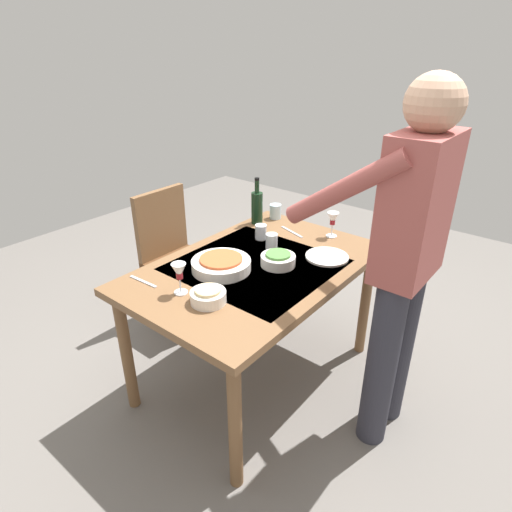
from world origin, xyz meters
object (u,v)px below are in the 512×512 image
water_cup_near_left (272,241)px  water_cup_near_right (275,211)px  side_bowl_salad (278,259)px  side_bowl_bread (208,296)px  serving_bowl_pasta (221,264)px  dining_table (256,278)px  chair_near (173,249)px  wine_glass_right (333,220)px  wine_glass_left (179,273)px  wine_bottle (257,207)px  water_cup_far_left (261,232)px  person_server (403,256)px  dinner_plate_near (327,257)px

water_cup_near_left → water_cup_near_right: bearing=-146.0°
side_bowl_salad → side_bowl_bread: bearing=-3.5°
serving_bowl_pasta → dining_table: bearing=147.0°
dining_table → side_bowl_bread: (0.41, 0.06, 0.12)m
dining_table → water_cup_near_right: (-0.59, -0.31, 0.13)m
chair_near → wine_glass_right: (-0.43, 0.94, 0.31)m
wine_glass_left → water_cup_near_right: (-1.02, -0.22, -0.06)m
wine_bottle → side_bowl_salad: wine_bottle is taller
dining_table → chair_near: size_ratio=1.46×
water_cup_far_left → person_server: bearing=80.5°
wine_bottle → dinner_plate_near: 0.63m
side_bowl_bread → wine_glass_right: bearing=176.5°
dining_table → serving_bowl_pasta: size_ratio=4.44×
serving_bowl_pasta → dinner_plate_near: 0.57m
side_bowl_salad → dinner_plate_near: size_ratio=0.78×
dining_table → wine_glass_right: size_ratio=8.83×
water_cup_far_left → dining_table: bearing=34.0°
serving_bowl_pasta → water_cup_near_right: bearing=-164.0°
person_server → wine_bottle: bearing=-107.0°
water_cup_near_right → side_bowl_salad: water_cup_near_right is taller
dinner_plate_near → water_cup_near_right: bearing=-117.3°
water_cup_near_left → water_cup_near_right: 0.46m
dining_table → chair_near: chair_near is taller
water_cup_near_left → side_bowl_salad: size_ratio=0.48×
wine_glass_left → water_cup_far_left: bearing=-172.7°
dining_table → serving_bowl_pasta: serving_bowl_pasta is taller
wine_bottle → serving_bowl_pasta: wine_bottle is taller
side_bowl_salad → wine_glass_right: bearing=176.4°
chair_near → wine_glass_right: size_ratio=6.03×
person_server → wine_glass_left: 0.98m
water_cup_near_left → side_bowl_bread: water_cup_near_left is taller
wine_glass_right → side_bowl_salad: bearing=-3.6°
wine_bottle → water_cup_near_right: bearing=163.8°
wine_glass_left → side_bowl_salad: (-0.50, 0.18, -0.07)m
water_cup_far_left → serving_bowl_pasta: water_cup_far_left is taller
side_bowl_bread → water_cup_far_left: bearing=-160.3°
side_bowl_bread → dinner_plate_near: size_ratio=0.70×
wine_bottle → wine_glass_right: size_ratio=1.96×
side_bowl_salad → wine_glass_left: bearing=-20.1°
dining_table → water_cup_far_left: bearing=-146.0°
side_bowl_bread → side_bowl_salad: bearing=176.5°
water_cup_far_left → side_bowl_bread: 0.73m
water_cup_far_left → side_bowl_salad: bearing=53.4°
wine_glass_right → side_bowl_salad: wine_glass_right is taller
person_server → wine_bottle: person_server is taller
dinner_plate_near → wine_bottle: bearing=-103.8°
dining_table → person_server: bearing=100.1°
side_bowl_bread → wine_bottle: bearing=-154.2°
wine_glass_left → side_bowl_salad: wine_glass_left is taller
wine_bottle → water_cup_far_left: size_ratio=3.43×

